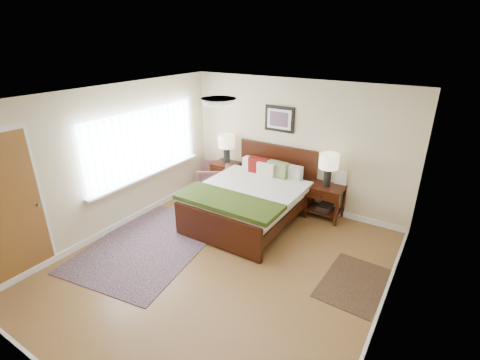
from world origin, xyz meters
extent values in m
plane|color=olive|center=(0.00, 0.00, 0.00)|extent=(5.00, 5.00, 0.00)
cube|color=beige|center=(0.00, 2.50, 1.25)|extent=(4.50, 0.04, 2.50)
cube|color=beige|center=(0.00, -2.50, 1.25)|extent=(4.50, 0.04, 2.50)
cube|color=beige|center=(-2.25, 0.00, 1.25)|extent=(0.04, 5.00, 2.50)
cube|color=beige|center=(2.25, 0.00, 1.25)|extent=(0.04, 5.00, 2.50)
cube|color=white|center=(0.00, 0.00, 2.50)|extent=(4.50, 5.00, 0.02)
cube|color=silver|center=(-2.23, 0.70, 1.40)|extent=(0.02, 2.72, 1.32)
cube|color=silver|center=(-2.21, 0.70, 1.40)|extent=(0.01, 2.60, 1.20)
cube|color=silver|center=(-2.18, 0.70, 0.77)|extent=(0.10, 2.72, 0.04)
cube|color=silver|center=(-2.23, -1.75, 1.09)|extent=(0.01, 1.00, 2.18)
cube|color=brown|center=(-2.23, -1.75, 1.05)|extent=(0.01, 0.90, 2.10)
cylinder|color=#999999|center=(-2.20, -1.37, 1.00)|extent=(0.04, 0.04, 0.04)
cylinder|color=white|center=(0.00, 0.00, 2.46)|extent=(0.40, 0.40, 0.07)
cylinder|color=beige|center=(0.00, 0.00, 2.50)|extent=(0.44, 0.44, 0.01)
cube|color=#371608|center=(-0.35, 2.46, 0.61)|extent=(1.69, 0.06, 1.18)
cube|color=#371608|center=(-0.35, 0.33, 0.32)|extent=(1.69, 0.06, 0.59)
cube|color=#371608|center=(-1.15, 1.39, 0.34)|extent=(0.06, 2.11, 0.19)
cube|color=#371608|center=(0.45, 1.39, 0.34)|extent=(0.06, 2.11, 0.19)
cube|color=beige|center=(-0.35, 1.39, 0.47)|extent=(1.59, 2.09, 0.23)
cube|color=beige|center=(-0.35, 1.29, 0.63)|extent=(1.77, 1.86, 0.11)
cube|color=#364213|center=(-0.35, 0.69, 0.68)|extent=(1.81, 0.70, 0.07)
cube|color=beige|center=(-0.72, 2.22, 0.78)|extent=(0.53, 0.18, 0.27)
cube|color=beige|center=(0.02, 2.22, 0.78)|extent=(0.53, 0.18, 0.27)
cube|color=#610D0B|center=(-0.58, 2.10, 0.82)|extent=(0.41, 0.17, 0.34)
cube|color=olive|center=(-0.16, 2.10, 0.82)|extent=(0.41, 0.16, 0.34)
cube|color=beige|center=(-0.37, 2.02, 0.80)|extent=(0.36, 0.13, 0.29)
cube|color=black|center=(-0.35, 2.48, 1.72)|extent=(0.62, 0.03, 0.50)
cube|color=silver|center=(-0.35, 2.46, 1.72)|extent=(0.50, 0.01, 0.38)
cube|color=#A52D23|center=(-0.35, 2.44, 1.72)|extent=(0.38, 0.01, 0.28)
cube|color=#371608|center=(-1.46, 2.27, 0.64)|extent=(0.56, 0.50, 0.05)
cube|color=#371608|center=(-1.71, 2.05, 0.31)|extent=(0.05, 0.05, 0.62)
cube|color=#371608|center=(-1.21, 2.05, 0.31)|extent=(0.05, 0.05, 0.62)
cube|color=#371608|center=(-1.71, 2.49, 0.31)|extent=(0.05, 0.05, 0.62)
cube|color=#371608|center=(-1.21, 2.49, 0.31)|extent=(0.05, 0.05, 0.62)
cube|color=#371608|center=(-1.46, 2.03, 0.54)|extent=(0.50, 0.03, 0.14)
cube|color=#371608|center=(0.77, 2.27, 0.62)|extent=(0.65, 0.49, 0.05)
cube|color=#371608|center=(0.47, 2.06, 0.30)|extent=(0.05, 0.05, 0.60)
cube|color=#371608|center=(1.06, 2.06, 0.30)|extent=(0.05, 0.05, 0.60)
cube|color=#371608|center=(0.47, 2.48, 0.30)|extent=(0.05, 0.05, 0.60)
cube|color=#371608|center=(1.06, 2.48, 0.30)|extent=(0.05, 0.05, 0.60)
cube|color=#371608|center=(0.77, 2.04, 0.52)|extent=(0.59, 0.03, 0.14)
cube|color=#371608|center=(0.77, 2.27, 0.14)|extent=(0.59, 0.43, 0.03)
cube|color=black|center=(0.77, 2.27, 0.17)|extent=(0.24, 0.30, 0.03)
cube|color=black|center=(0.77, 2.27, 0.20)|extent=(0.24, 0.30, 0.03)
cube|color=black|center=(0.77, 2.27, 0.24)|extent=(0.24, 0.30, 0.03)
cylinder|color=black|center=(-1.46, 2.27, 0.83)|extent=(0.14, 0.14, 0.32)
cylinder|color=black|center=(-1.46, 2.27, 1.01)|extent=(0.02, 0.02, 0.06)
cylinder|color=beige|center=(-1.46, 2.27, 1.15)|extent=(0.35, 0.35, 0.26)
cylinder|color=black|center=(0.77, 2.27, 0.81)|extent=(0.14, 0.14, 0.32)
cylinder|color=black|center=(0.77, 2.27, 0.99)|extent=(0.02, 0.02, 0.06)
cylinder|color=beige|center=(0.77, 2.27, 1.13)|extent=(0.35, 0.35, 0.26)
imported|color=brown|center=(-1.57, 2.00, 0.34)|extent=(1.02, 1.01, 0.69)
cube|color=#0C133C|center=(-1.35, -0.20, 0.01)|extent=(2.10, 2.70, 0.01)
cube|color=black|center=(1.80, 0.65, 0.01)|extent=(0.84, 1.22, 0.01)
camera|label=1|loc=(2.56, -3.54, 3.24)|focal=26.00mm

